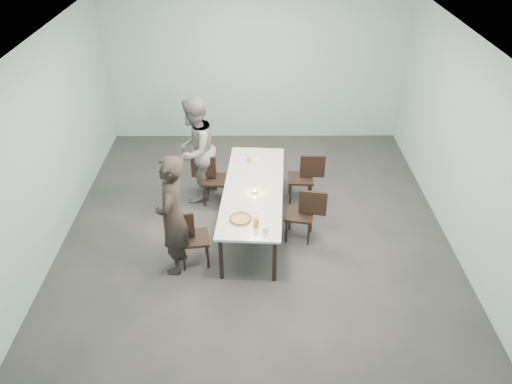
{
  "coord_description": "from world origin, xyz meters",
  "views": [
    {
      "loc": [
        -0.03,
        -6.22,
        4.88
      ],
      "look_at": [
        0.0,
        -0.27,
        1.0
      ],
      "focal_mm": 35.0,
      "sensor_mm": 36.0,
      "label": 1
    }
  ],
  "objects_px": {
    "pizza": "(241,219)",
    "amber_tumbler": "(249,160)",
    "beer_glass": "(256,223)",
    "table": "(253,191)",
    "chair_far_right": "(305,175)",
    "side_plate": "(255,209)",
    "water_tumbler": "(265,230)",
    "tealight": "(255,192)",
    "chair_near_right": "(305,211)",
    "diner_far": "(195,150)",
    "chair_far_left": "(210,176)",
    "diner_near": "(172,216)",
    "chair_near_left": "(188,235)"
  },
  "relations": [
    {
      "from": "pizza",
      "to": "chair_near_right",
      "type": "bearing_deg",
      "value": 30.04
    },
    {
      "from": "diner_far",
      "to": "amber_tumbler",
      "type": "height_order",
      "value": "diner_far"
    },
    {
      "from": "pizza",
      "to": "tealight",
      "type": "xyz_separation_m",
      "value": [
        0.2,
        0.69,
        0.0
      ]
    },
    {
      "from": "side_plate",
      "to": "beer_glass",
      "type": "bearing_deg",
      "value": -87.24
    },
    {
      "from": "diner_far",
      "to": "beer_glass",
      "type": "distance_m",
      "value": 2.16
    },
    {
      "from": "amber_tumbler",
      "to": "diner_far",
      "type": "bearing_deg",
      "value": 173.43
    },
    {
      "from": "chair_far_right",
      "to": "tealight",
      "type": "xyz_separation_m",
      "value": [
        -0.87,
        -0.93,
        0.27
      ]
    },
    {
      "from": "chair_far_left",
      "to": "pizza",
      "type": "relative_size",
      "value": 2.56
    },
    {
      "from": "side_plate",
      "to": "beer_glass",
      "type": "xyz_separation_m",
      "value": [
        0.02,
        -0.41,
        0.07
      ]
    },
    {
      "from": "table",
      "to": "chair_near_right",
      "type": "height_order",
      "value": "chair_near_right"
    },
    {
      "from": "diner_near",
      "to": "amber_tumbler",
      "type": "bearing_deg",
      "value": 154.04
    },
    {
      "from": "chair_far_left",
      "to": "chair_far_right",
      "type": "xyz_separation_m",
      "value": [
        1.61,
        0.02,
        0.0
      ]
    },
    {
      "from": "table",
      "to": "pizza",
      "type": "bearing_deg",
      "value": -102.12
    },
    {
      "from": "diner_far",
      "to": "pizza",
      "type": "distance_m",
      "value": 1.92
    },
    {
      "from": "table",
      "to": "diner_near",
      "type": "relative_size",
      "value": 1.46
    },
    {
      "from": "pizza",
      "to": "amber_tumbler",
      "type": "height_order",
      "value": "amber_tumbler"
    },
    {
      "from": "water_tumbler",
      "to": "table",
      "type": "bearing_deg",
      "value": 98.13
    },
    {
      "from": "table",
      "to": "chair_far_right",
      "type": "distance_m",
      "value": 1.2
    },
    {
      "from": "beer_glass",
      "to": "chair_near_right",
      "type": "bearing_deg",
      "value": 44.14
    },
    {
      "from": "chair_far_right",
      "to": "side_plate",
      "type": "relative_size",
      "value": 4.83
    },
    {
      "from": "tealight",
      "to": "amber_tumbler",
      "type": "relative_size",
      "value": 0.7
    },
    {
      "from": "chair_far_left",
      "to": "side_plate",
      "type": "bearing_deg",
      "value": -56.38
    },
    {
      "from": "diner_near",
      "to": "side_plate",
      "type": "bearing_deg",
      "value": 112.4
    },
    {
      "from": "chair_near_right",
      "to": "side_plate",
      "type": "relative_size",
      "value": 4.83
    },
    {
      "from": "chair_far_left",
      "to": "chair_near_left",
      "type": "bearing_deg",
      "value": -92.41
    },
    {
      "from": "chair_near_left",
      "to": "side_plate",
      "type": "bearing_deg",
      "value": 5.89
    },
    {
      "from": "diner_far",
      "to": "diner_near",
      "type": "bearing_deg",
      "value": 16.82
    },
    {
      "from": "water_tumbler",
      "to": "tealight",
      "type": "bearing_deg",
      "value": 98.26
    },
    {
      "from": "water_tumbler",
      "to": "amber_tumbler",
      "type": "bearing_deg",
      "value": 96.79
    },
    {
      "from": "pizza",
      "to": "beer_glass",
      "type": "height_order",
      "value": "beer_glass"
    },
    {
      "from": "chair_far_left",
      "to": "chair_near_right",
      "type": "distance_m",
      "value": 1.84
    },
    {
      "from": "pizza",
      "to": "tealight",
      "type": "relative_size",
      "value": 6.07
    },
    {
      "from": "chair_near_right",
      "to": "chair_near_left",
      "type": "bearing_deg",
      "value": 30.7
    },
    {
      "from": "tealight",
      "to": "table",
      "type": "bearing_deg",
      "value": 97.23
    },
    {
      "from": "chair_near_right",
      "to": "amber_tumbler",
      "type": "xyz_separation_m",
      "value": [
        -0.85,
        1.08,
        0.29
      ]
    },
    {
      "from": "chair_far_right",
      "to": "water_tumbler",
      "type": "distance_m",
      "value": 2.06
    },
    {
      "from": "pizza",
      "to": "beer_glass",
      "type": "distance_m",
      "value": 0.28
    },
    {
      "from": "chair_far_left",
      "to": "side_plate",
      "type": "distance_m",
      "value": 1.57
    },
    {
      "from": "diner_far",
      "to": "tealight",
      "type": "relative_size",
      "value": 32.91
    },
    {
      "from": "table",
      "to": "pizza",
      "type": "relative_size",
      "value": 7.8
    },
    {
      "from": "side_plate",
      "to": "pizza",
      "type": "bearing_deg",
      "value": -128.62
    },
    {
      "from": "chair_near_right",
      "to": "diner_near",
      "type": "relative_size",
      "value": 0.48
    },
    {
      "from": "chair_near_right",
      "to": "pizza",
      "type": "bearing_deg",
      "value": 42.36
    },
    {
      "from": "pizza",
      "to": "side_plate",
      "type": "height_order",
      "value": "pizza"
    },
    {
      "from": "table",
      "to": "chair_far_right",
      "type": "xyz_separation_m",
      "value": [
        0.89,
        0.79,
        -0.19
      ]
    },
    {
      "from": "chair_far_right",
      "to": "beer_glass",
      "type": "xyz_separation_m",
      "value": [
        -0.85,
        -1.79,
        0.32
      ]
    },
    {
      "from": "chair_near_left",
      "to": "diner_near",
      "type": "bearing_deg",
      "value": -159.79
    },
    {
      "from": "table",
      "to": "beer_glass",
      "type": "bearing_deg",
      "value": -87.73
    },
    {
      "from": "chair_far_right",
      "to": "amber_tumbler",
      "type": "distance_m",
      "value": 1.0
    },
    {
      "from": "diner_near",
      "to": "table",
      "type": "bearing_deg",
      "value": 135.27
    }
  ]
}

